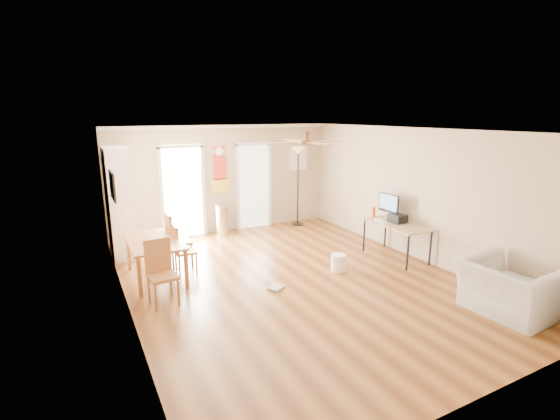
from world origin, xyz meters
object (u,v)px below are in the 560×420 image
bookshelf (119,202)px  dining_table (156,260)px  dining_chair_near (162,273)px  trash_can (223,220)px  torchiere_lamp (298,186)px  printer (397,218)px  dining_chair_right_a (179,239)px  wastebasket_a (338,263)px  dining_chair_right_b (185,249)px  armchair (509,289)px  computer_desk (396,241)px

bookshelf → dining_table: size_ratio=1.55×
dining_chair_near → trash_can: bearing=50.0°
dining_chair_near → torchiere_lamp: torchiere_lamp is taller
printer → dining_chair_right_a: bearing=156.9°
printer → wastebasket_a: (-1.52, -0.13, -0.64)m
trash_can → printer: size_ratio=2.26×
dining_chair_right_a → dining_chair_near: 1.67m
dining_chair_right_a → dining_chair_right_b: (0.00, -0.44, -0.06)m
dining_table → wastebasket_a: (3.08, -1.19, -0.20)m
trash_can → wastebasket_a: bearing=-70.8°
armchair → dining_chair_right_b: bearing=42.4°
bookshelf → dining_chair_right_b: 1.91m
armchair → trash_can: bearing=19.8°
computer_desk → armchair: armchair is taller
wastebasket_a → torchiere_lamp: bearing=73.4°
torchiere_lamp → dining_chair_right_b: bearing=-151.7°
dining_chair_right_a → computer_desk: dining_chair_right_a is taller
printer → torchiere_lamp: bearing=99.3°
armchair → wastebasket_a: bearing=23.6°
computer_desk → wastebasket_a: (-1.44, -0.05, -0.20)m
dining_chair_right_a → dining_table: bearing=132.5°
dining_chair_right_b → wastebasket_a: 2.84m
dining_chair_right_a → dining_chair_near: (-0.64, -1.54, -0.01)m
dining_chair_right_b → wastebasket_a: dining_chair_right_b is taller
dining_table → dining_chair_right_b: dining_chair_right_b is taller
dining_table → dining_chair_right_a: bearing=42.9°
dining_table → armchair: bearing=-40.6°
dining_chair_near → armchair: dining_chair_near is taller
computer_desk → armchair: (-0.22, -2.54, 0.03)m
dining_chair_near → printer: dining_chair_near is taller
trash_can → torchiere_lamp: size_ratio=0.36×
armchair → dining_table: bearing=46.9°
dining_chair_near → trash_can: 3.67m
dining_chair_near → trash_can: (2.05, 3.04, -0.13)m
bookshelf → computer_desk: 5.65m
torchiere_lamp → wastebasket_a: torchiere_lamp is taller
bookshelf → dining_chair_right_a: (0.91, -1.11, -0.60)m
dining_chair_right_a → wastebasket_a: size_ratio=3.23×
printer → wastebasket_a: size_ratio=1.02×
dining_chair_right_b → dining_chair_near: 1.27m
armchair → bookshelf: bearing=38.8°
dining_chair_right_b → trash_can: size_ratio=1.23×
dining_chair_right_a → armchair: (3.75, -4.20, -0.12)m
printer → armchair: size_ratio=0.27×
bookshelf → computer_desk: (4.87, -2.76, -0.76)m
bookshelf → dining_table: (0.36, -1.62, -0.75)m
dining_chair_right_a → dining_chair_right_b: dining_chair_right_a is taller
printer → wastebasket_a: 1.66m
torchiere_lamp → trash_can: bearing=177.9°
dining_chair_right_a → computer_desk: bearing=-113.1°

